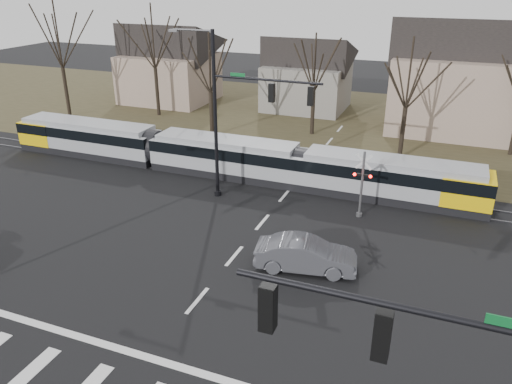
% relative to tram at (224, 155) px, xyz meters
% --- Properties ---
extents(ground, '(140.00, 140.00, 0.00)m').
position_rel_tram_xyz_m(ground, '(5.14, -16.00, -1.43)').
color(ground, black).
extents(grass_verge, '(140.00, 28.00, 0.01)m').
position_rel_tram_xyz_m(grass_verge, '(5.14, 16.00, -1.43)').
color(grass_verge, '#38331E').
rests_on(grass_verge, ground).
extents(stop_line, '(28.00, 0.35, 0.01)m').
position_rel_tram_xyz_m(stop_line, '(5.14, -17.80, -1.43)').
color(stop_line, silver).
rests_on(stop_line, ground).
extents(lane_dashes, '(0.18, 30.00, 0.01)m').
position_rel_tram_xyz_m(lane_dashes, '(5.14, -0.00, -1.43)').
color(lane_dashes, silver).
rests_on(lane_dashes, ground).
extents(rail_pair, '(90.00, 1.52, 0.06)m').
position_rel_tram_xyz_m(rail_pair, '(5.14, -0.20, -1.40)').
color(rail_pair, '#59595E').
rests_on(rail_pair, ground).
extents(tram, '(34.72, 2.58, 2.63)m').
position_rel_tram_xyz_m(tram, '(0.00, 0.00, 0.00)').
color(tram, gray).
rests_on(tram, ground).
extents(sedan, '(3.39, 5.42, 1.59)m').
position_rel_tram_xyz_m(sedan, '(8.80, -9.84, -0.64)').
color(sedan, '#4C4D54').
rests_on(sedan, ground).
extents(signal_pole_far, '(9.28, 0.44, 10.20)m').
position_rel_tram_xyz_m(signal_pole_far, '(2.73, -3.50, 4.27)').
color(signal_pole_far, black).
rests_on(signal_pole_far, ground).
extents(rail_crossing_signal, '(1.08, 0.36, 4.00)m').
position_rel_tram_xyz_m(rail_crossing_signal, '(10.14, -3.21, 0.45)').
color(rail_crossing_signal, '#59595B').
rests_on(rail_crossing_signal, ground).
extents(tree_row, '(59.20, 7.20, 10.00)m').
position_rel_tram_xyz_m(tree_row, '(7.14, 10.00, 3.57)').
color(tree_row, black).
rests_on(tree_row, ground).
extents(house_a, '(9.72, 8.64, 8.60)m').
position_rel_tram_xyz_m(house_a, '(-14.86, 18.00, 3.03)').
color(house_a, gray).
rests_on(house_a, ground).
extents(house_b, '(8.64, 7.56, 7.65)m').
position_rel_tram_xyz_m(house_b, '(0.14, 20.00, 2.54)').
color(house_b, slate).
rests_on(house_b, ground).
extents(house_c, '(10.80, 8.64, 10.10)m').
position_rel_tram_xyz_m(house_c, '(14.14, 17.00, 3.80)').
color(house_c, gray).
rests_on(house_c, ground).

